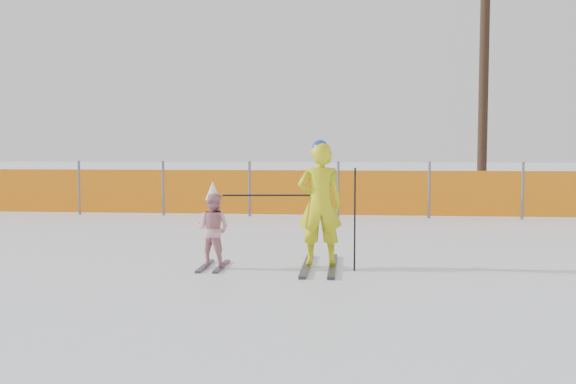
# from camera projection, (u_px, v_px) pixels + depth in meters

# --- Properties ---
(ground) EXTENTS (120.00, 120.00, 0.00)m
(ground) POSITION_uv_depth(u_px,v_px,m) (284.00, 278.00, 7.64)
(ground) COLOR white
(ground) RESTS_ON ground
(adult) EXTENTS (0.62, 1.64, 1.66)m
(adult) POSITION_uv_depth(u_px,v_px,m) (320.00, 205.00, 8.31)
(adult) COLOR black
(adult) RESTS_ON ground
(child) EXTENTS (0.54, 0.85, 1.12)m
(child) POSITION_uv_depth(u_px,v_px,m) (213.00, 228.00, 8.32)
(child) COLOR black
(child) RESTS_ON ground
(ski_poles) EXTENTS (1.72, 0.21, 1.31)m
(ski_poles) POSITION_uv_depth(u_px,v_px,m) (313.00, 208.00, 8.18)
(ski_poles) COLOR black
(ski_poles) RESTS_ON ground
(safety_fence) EXTENTS (17.33, 0.06, 1.25)m
(safety_fence) POSITION_uv_depth(u_px,v_px,m) (189.00, 191.00, 14.63)
(safety_fence) COLOR #595960
(safety_fence) RESTS_ON ground
(tree_trunks) EXTENTS (3.21, 0.92, 5.73)m
(tree_trunks) POSITION_uv_depth(u_px,v_px,m) (525.00, 105.00, 18.22)
(tree_trunks) COLOR #312015
(tree_trunks) RESTS_ON ground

